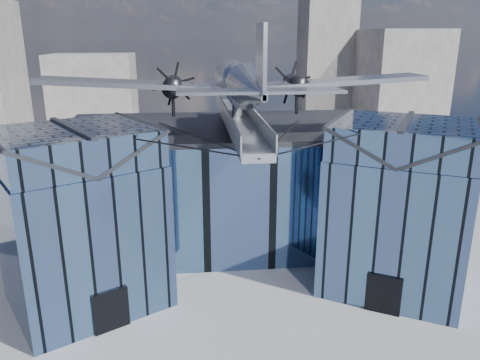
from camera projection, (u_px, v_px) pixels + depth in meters
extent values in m
plane|color=gray|center=(243.00, 284.00, 33.49)|extent=(120.00, 120.00, 0.00)
cube|color=#45638E|center=(231.00, 183.00, 40.63)|extent=(28.00, 14.00, 9.50)
cube|color=#24262B|center=(231.00, 127.00, 39.16)|extent=(28.00, 14.00, 0.40)
cube|color=#45638E|center=(83.00, 235.00, 30.07)|extent=(11.79, 11.43, 9.50)
cube|color=#45638E|center=(73.00, 147.00, 28.33)|extent=(11.56, 11.20, 2.20)
cube|color=#24262B|center=(34.00, 152.00, 27.07)|extent=(7.98, 9.23, 2.40)
cube|color=#24262B|center=(109.00, 142.00, 29.60)|extent=(7.98, 9.23, 2.40)
cube|color=#24262B|center=(71.00, 128.00, 27.99)|extent=(4.30, 7.10, 0.18)
cube|color=black|center=(111.00, 311.00, 27.97)|extent=(2.03, 1.32, 2.60)
cube|color=black|center=(147.00, 220.00, 32.60)|extent=(0.34, 0.34, 9.50)
cube|color=#45638E|center=(396.00, 222.00, 32.20)|extent=(11.79, 11.43, 9.50)
cube|color=#45638E|center=(405.00, 139.00, 30.47)|extent=(11.56, 11.20, 2.20)
cube|color=#24262B|center=(370.00, 136.00, 31.34)|extent=(7.98, 9.23, 2.40)
cube|color=#24262B|center=(442.00, 142.00, 29.59)|extent=(7.98, 9.23, 2.40)
cube|color=#24262B|center=(407.00, 121.00, 30.12)|extent=(4.30, 7.10, 0.18)
cube|color=black|center=(383.00, 295.00, 29.69)|extent=(2.03, 1.32, 2.60)
cube|color=black|center=(331.00, 212.00, 33.94)|extent=(0.34, 0.34, 9.50)
cube|color=gray|center=(238.00, 122.00, 33.52)|extent=(1.80, 21.00, 0.50)
cube|color=gray|center=(225.00, 113.00, 33.24)|extent=(0.08, 21.00, 1.10)
cube|color=gray|center=(250.00, 113.00, 33.42)|extent=(0.08, 21.00, 1.10)
cylinder|color=gray|center=(227.00, 111.00, 42.74)|extent=(0.44, 0.44, 1.35)
cylinder|color=gray|center=(233.00, 123.00, 37.05)|extent=(0.44, 0.44, 1.35)
cylinder|color=gray|center=(239.00, 133.00, 33.25)|extent=(0.44, 0.44, 1.35)
cylinder|color=gray|center=(237.00, 108.00, 33.72)|extent=(0.70, 0.70, 1.40)
cylinder|color=black|center=(157.00, 142.00, 25.78)|extent=(10.55, 6.08, 0.69)
cylinder|color=black|center=(342.00, 138.00, 26.85)|extent=(10.55, 6.08, 0.69)
cylinder|color=black|center=(197.00, 136.00, 31.48)|extent=(6.09, 17.04, 1.19)
cylinder|color=black|center=(284.00, 134.00, 32.09)|extent=(6.09, 17.04, 1.19)
cylinder|color=#A3A6AF|center=(237.00, 80.00, 33.14)|extent=(2.50, 11.00, 2.50)
sphere|color=#A3A6AF|center=(230.00, 74.00, 38.36)|extent=(2.50, 2.50, 2.50)
cube|color=black|center=(231.00, 66.00, 37.21)|extent=(1.60, 1.40, 0.50)
cone|color=#A3A6AF|center=(254.00, 90.00, 24.50)|extent=(2.50, 7.00, 2.50)
cube|color=#A3A6AF|center=(261.00, 61.00, 21.84)|extent=(0.18, 2.40, 3.40)
cube|color=#A3A6AF|center=(260.00, 91.00, 22.35)|extent=(8.00, 1.80, 0.14)
cube|color=#A3A6AF|center=(138.00, 84.00, 33.46)|extent=(14.00, 3.20, 1.08)
cylinder|color=black|center=(173.00, 86.00, 34.35)|extent=(1.44, 3.20, 1.44)
cone|color=black|center=(173.00, 84.00, 36.06)|extent=(0.70, 0.70, 0.70)
cube|color=black|center=(173.00, 84.00, 36.20)|extent=(1.05, 0.06, 3.33)
cube|color=black|center=(173.00, 84.00, 36.20)|extent=(2.53, 0.06, 2.53)
cube|color=black|center=(173.00, 84.00, 36.20)|extent=(3.33, 0.06, 1.05)
cylinder|color=black|center=(173.00, 104.00, 34.15)|extent=(0.24, 0.24, 1.75)
cube|color=#A3A6AF|center=(329.00, 82.00, 34.89)|extent=(14.00, 3.20, 1.08)
cylinder|color=black|center=(295.00, 85.00, 35.29)|extent=(1.44, 3.20, 1.44)
cone|color=black|center=(290.00, 83.00, 37.00)|extent=(0.70, 0.70, 0.70)
cube|color=black|center=(290.00, 83.00, 37.14)|extent=(1.05, 0.06, 3.33)
cube|color=black|center=(290.00, 83.00, 37.14)|extent=(2.53, 0.06, 2.53)
cube|color=black|center=(290.00, 83.00, 37.14)|extent=(3.33, 0.06, 1.05)
cylinder|color=black|center=(297.00, 102.00, 35.08)|extent=(0.24, 0.24, 1.75)
cube|color=gray|center=(398.00, 85.00, 79.65)|extent=(12.00, 14.00, 18.00)
cube|color=gray|center=(94.00, 95.00, 81.61)|extent=(14.00, 10.00, 14.00)
cube|color=gray|center=(325.00, 58.00, 86.94)|extent=(9.00, 9.00, 26.00)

